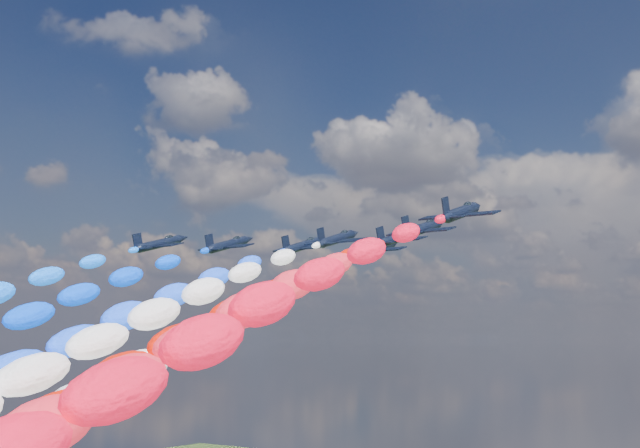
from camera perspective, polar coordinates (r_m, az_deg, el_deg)
The scene contains 11 objects.
jet_0 at distance 140.72m, azimuth -10.67°, elevation -1.31°, with size 9.63×12.91×2.85m, color black, non-canonical shape.
jet_1 at distance 140.20m, azimuth -6.14°, elevation -1.37°, with size 9.63×12.91×2.85m, color black, non-canonical shape.
jet_2 at distance 141.16m, azimuth -1.15°, elevation -1.46°, with size 9.63×12.91×2.85m, color black, non-canonical shape.
jet_3 at distance 131.65m, azimuth 1.14°, elevation -1.00°, with size 9.63×12.91×2.85m, color black, non-canonical shape.
jet_4 at distance 144.45m, azimuth 3.99°, elevation -1.59°, with size 9.63×12.91×2.85m, color black, non-canonical shape.
trail_4 at distance 99.64m, azimuth -14.04°, elevation -11.88°, with size 6.64×111.38×49.81m, color white, non-canonical shape.
jet_5 at distance 130.66m, azimuth 5.22°, elevation -0.92°, with size 9.63×12.91×2.85m, color black, non-canonical shape.
trail_5 at distance 85.59m, azimuth -15.13°, elevation -12.56°, with size 6.64×111.38×49.81m, color red, non-canonical shape.
jet_6 at distance 120.13m, azimuth 6.84°, elevation -0.30°, with size 9.63×12.91×2.85m, color black, non-canonical shape.
trail_6 at distance 74.45m, azimuth -15.52°, elevation -13.31°, with size 6.64×111.38×49.81m, color red, non-canonical shape.
jet_7 at distance 105.57m, azimuth 9.36°, elevation 0.77°, with size 9.63×12.91×2.85m, color black, non-canonical shape.
Camera 1 is at (74.97, -100.12, 79.52)m, focal length 48.09 mm.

